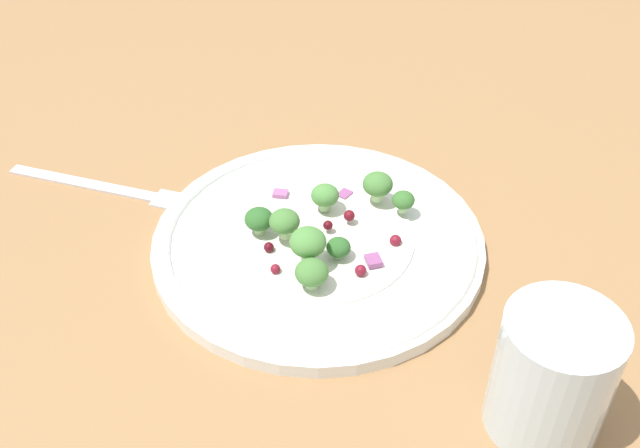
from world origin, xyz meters
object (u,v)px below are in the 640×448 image
at_px(broccoli_floret_1, 403,200).
at_px(broccoli_floret_2, 378,185).
at_px(plate, 320,241).
at_px(fork, 111,188).
at_px(broccoli_floret_0, 284,222).
at_px(water_glass, 552,375).

xyz_separation_m(broccoli_floret_1, broccoli_floret_2, (-0.03, 0.01, 0.00)).
bearing_deg(plate, fork, 179.74).
height_order(broccoli_floret_0, water_glass, water_glass).
relative_size(broccoli_floret_2, fork, 0.14).
bearing_deg(fork, broccoli_floret_2, 14.12).
bearing_deg(broccoli_floret_0, water_glass, -20.93).
relative_size(broccoli_floret_0, water_glass, 0.27).
xyz_separation_m(plate, fork, (-0.21, 0.00, -0.01)).
relative_size(broccoli_floret_1, broccoli_floret_2, 0.74).
bearing_deg(plate, water_glass, -27.00).
bearing_deg(fork, broccoli_floret_1, 11.37).
distance_m(broccoli_floret_1, water_glass, 0.22).
bearing_deg(broccoli_floret_0, broccoli_floret_1, 41.78).
height_order(plate, broccoli_floret_1, broccoli_floret_1).
bearing_deg(broccoli_floret_2, broccoli_floret_1, -14.96).
relative_size(plate, broccoli_floret_2, 10.37).
distance_m(broccoli_floret_2, water_glass, 0.24).
bearing_deg(broccoli_floret_1, fork, -168.63).
bearing_deg(water_glass, plate, 153.00).
height_order(plate, water_glass, water_glass).
bearing_deg(broccoli_floret_1, broccoli_floret_2, 165.04).
relative_size(plate, broccoli_floret_1, 14.05).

